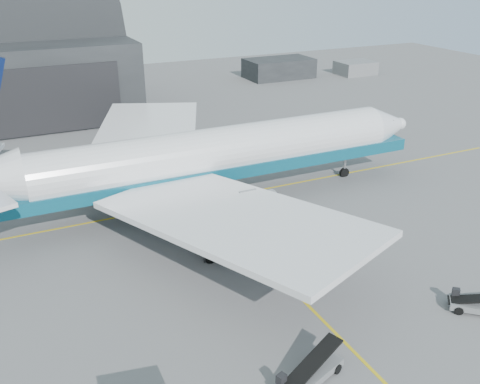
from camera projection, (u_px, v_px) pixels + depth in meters
ground at (304, 301)px, 39.80m from camera, size 200.00×200.00×0.00m
taxi_lines at (233, 230)px, 50.27m from camera, size 80.00×42.12×0.02m
distant_bldg_a at (279, 78)px, 114.28m from camera, size 14.00×8.00×4.00m
distant_bldg_b at (355, 74)px, 117.64m from camera, size 8.00×6.00×2.80m
airliner at (201, 157)px, 53.58m from camera, size 52.22×50.64×18.33m
pushback_tug at (224, 250)px, 45.62m from camera, size 3.86×2.80×1.61m
belt_loader_a at (309, 374)px, 32.05m from camera, size 5.15×3.14×1.94m
traffic_cone at (313, 257)px, 45.22m from camera, size 0.32×0.32×0.46m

